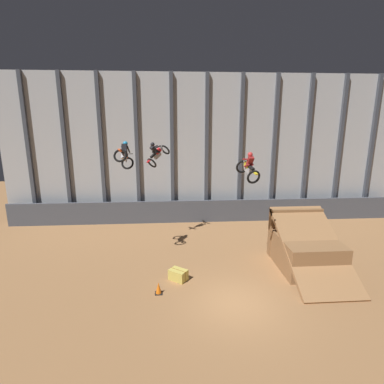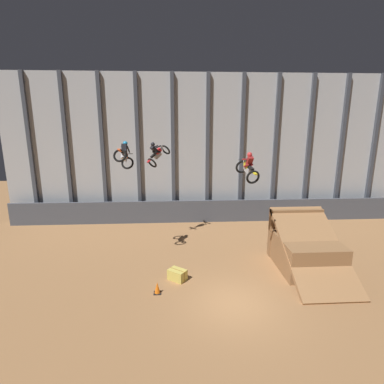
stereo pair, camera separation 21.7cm
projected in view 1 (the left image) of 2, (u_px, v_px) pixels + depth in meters
name	position (u px, v px, depth m)	size (l,w,h in m)	color
ground_plane	(236.00, 304.00, 13.56)	(60.00, 60.00, 0.00)	#996B42
arena_back_wall	(206.00, 149.00, 24.15)	(32.00, 0.40, 11.71)	#ADB2B7
lower_barrier	(207.00, 211.00, 24.39)	(31.36, 0.20, 1.81)	#474C56
dirt_ramp	(304.00, 248.00, 16.94)	(3.15, 5.48, 3.11)	olive
rider_bike_left_air	(124.00, 155.00, 16.49)	(0.96, 1.76, 1.66)	black
rider_bike_center_air	(157.00, 154.00, 19.39)	(1.71, 1.67, 1.70)	black
rider_bike_right_air	(248.00, 168.00, 15.59)	(1.05, 1.89, 1.61)	black
traffic_cone_near_ramp	(159.00, 288.00, 14.30)	(0.36, 0.36, 0.58)	black
traffic_cone_arena_edge	(314.00, 240.00, 20.13)	(0.36, 0.36, 0.58)	black
hay_bale_trackside	(178.00, 275.00, 15.54)	(1.08, 1.02, 0.57)	#CCB751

